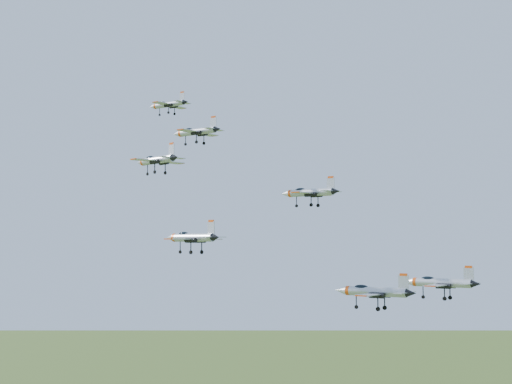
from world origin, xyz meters
The scene contains 7 objects.
jet_lead centered at (-28.45, 16.99, 155.72)m, with size 12.05×9.87×3.23m.
jet_left_high centered at (-6.19, 0.23, 145.09)m, with size 12.43×10.23×3.33m.
jet_right_high centered at (-0.91, -16.93, 137.42)m, with size 12.12×10.22×3.26m.
jet_left_low centered at (16.66, 5.38, 132.38)m, with size 12.95×10.69×3.46m.
jet_right_low centered at (7.03, -16.85, 124.00)m, with size 13.20×11.05×3.53m.
jet_trail centered at (34.91, -6.30, 115.56)m, with size 13.67×11.21×3.67m.
jet_extra centered at (40.32, 7.95, 116.45)m, with size 13.67×11.24×3.66m.
Camera 1 is at (82.82, -108.31, 123.11)m, focal length 50.00 mm.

